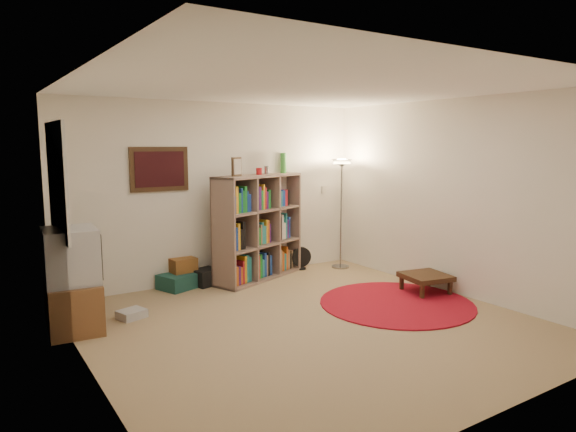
{
  "coord_description": "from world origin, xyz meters",
  "views": [
    {
      "loc": [
        -3.1,
        -4.33,
        1.93
      ],
      "look_at": [
        0.1,
        0.6,
        1.1
      ],
      "focal_mm": 32.0,
      "sensor_mm": 36.0,
      "label": 1
    }
  ],
  "objects_px": {
    "floor_fan": "(301,258)",
    "floor_lamp": "(342,178)",
    "bookshelf": "(257,229)",
    "suitcase": "(183,280)",
    "tv_stand": "(73,281)",
    "side_table": "(426,277)"
  },
  "relations": [
    {
      "from": "floor_fan",
      "to": "floor_lamp",
      "type": "bearing_deg",
      "value": -5.64
    },
    {
      "from": "bookshelf",
      "to": "suitcase",
      "type": "height_order",
      "value": "bookshelf"
    },
    {
      "from": "tv_stand",
      "to": "side_table",
      "type": "distance_m",
      "value": 4.25
    },
    {
      "from": "side_table",
      "to": "tv_stand",
      "type": "bearing_deg",
      "value": 165.37
    },
    {
      "from": "floor_lamp",
      "to": "side_table",
      "type": "relative_size",
      "value": 2.68
    },
    {
      "from": "floor_fan",
      "to": "side_table",
      "type": "distance_m",
      "value": 2.03
    },
    {
      "from": "floor_lamp",
      "to": "bookshelf",
      "type": "bearing_deg",
      "value": 174.48
    },
    {
      "from": "bookshelf",
      "to": "floor_fan",
      "type": "relative_size",
      "value": 5.05
    },
    {
      "from": "tv_stand",
      "to": "side_table",
      "type": "xyz_separation_m",
      "value": [
        4.1,
        -1.07,
        -0.31
      ]
    },
    {
      "from": "floor_lamp",
      "to": "suitcase",
      "type": "height_order",
      "value": "floor_lamp"
    },
    {
      "from": "bookshelf",
      "to": "floor_lamp",
      "type": "distance_m",
      "value": 1.58
    },
    {
      "from": "bookshelf",
      "to": "side_table",
      "type": "distance_m",
      "value": 2.41
    },
    {
      "from": "floor_lamp",
      "to": "side_table",
      "type": "distance_m",
      "value": 2.07
    },
    {
      "from": "suitcase",
      "to": "tv_stand",
      "type": "bearing_deg",
      "value": -169.36
    },
    {
      "from": "bookshelf",
      "to": "tv_stand",
      "type": "distance_m",
      "value": 2.74
    },
    {
      "from": "floor_lamp",
      "to": "tv_stand",
      "type": "relative_size",
      "value": 1.58
    },
    {
      "from": "floor_fan",
      "to": "side_table",
      "type": "relative_size",
      "value": 0.56
    },
    {
      "from": "floor_fan",
      "to": "side_table",
      "type": "bearing_deg",
      "value": -55.76
    },
    {
      "from": "tv_stand",
      "to": "side_table",
      "type": "bearing_deg",
      "value": -10.33
    },
    {
      "from": "floor_fan",
      "to": "tv_stand",
      "type": "xyz_separation_m",
      "value": [
        -3.45,
        -0.85,
        0.34
      ]
    },
    {
      "from": "bookshelf",
      "to": "floor_lamp",
      "type": "height_order",
      "value": "bookshelf"
    },
    {
      "from": "suitcase",
      "to": "floor_fan",
      "type": "bearing_deg",
      "value": -21.8
    }
  ]
}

